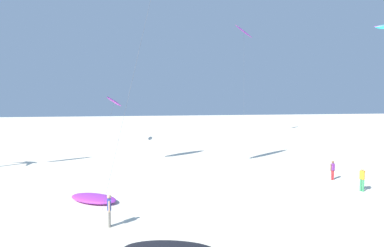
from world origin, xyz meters
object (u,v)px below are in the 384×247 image
at_px(grounded_kite_1, 94,198).
at_px(person_near_right, 362,178).
at_px(person_near_left, 333,169).
at_px(flying_kite_0, 244,32).
at_px(flying_kite_4, 114,102).
at_px(person_foreground_walker, 109,209).

distance_m(grounded_kite_1, person_near_right, 18.63).
height_order(person_near_left, person_near_right, person_near_right).
bearing_deg(flying_kite_0, person_near_left, -101.39).
height_order(flying_kite_0, person_near_left, flying_kite_0).
height_order(flying_kite_0, flying_kite_4, flying_kite_0).
distance_m(flying_kite_0, grounded_kite_1, 51.57).
distance_m(flying_kite_0, person_near_right, 46.38).
relative_size(person_foreground_walker, person_near_right, 0.96).
relative_size(person_foreground_walker, person_near_left, 1.05).
bearing_deg(flying_kite_0, grounded_kite_1, -123.67).
height_order(person_foreground_walker, person_near_left, person_foreground_walker).
xyz_separation_m(flying_kite_4, person_foreground_walker, (0.10, -35.85, -5.52)).
xyz_separation_m(person_near_left, person_near_right, (-0.14, -3.39, 0.08)).
xyz_separation_m(flying_kite_0, flying_kite_4, (-25.29, -8.11, -14.01)).
height_order(person_foreground_walker, person_near_right, person_near_right).
height_order(flying_kite_4, person_near_left, flying_kite_4).
distance_m(flying_kite_4, grounded_kite_1, 32.00).
height_order(flying_kite_4, grounded_kite_1, flying_kite_4).
xyz_separation_m(grounded_kite_1, person_near_left, (18.66, 1.51, 0.66)).
bearing_deg(person_near_left, person_foreground_walker, -161.15).
bearing_deg(person_near_right, person_foreground_walker, -171.50).
xyz_separation_m(person_foreground_walker, person_near_left, (17.55, 5.99, -0.05)).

